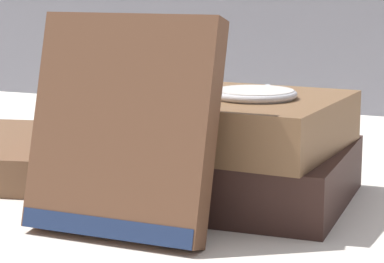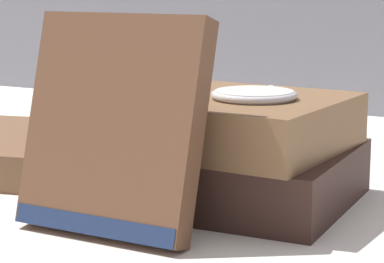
{
  "view_description": "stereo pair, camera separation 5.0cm",
  "coord_description": "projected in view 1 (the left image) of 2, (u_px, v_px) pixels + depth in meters",
  "views": [
    {
      "loc": [
        0.25,
        -0.53,
        0.16
      ],
      "look_at": [
        0.04,
        -0.02,
        0.05
      ],
      "focal_mm": 75.0,
      "sensor_mm": 36.0,
      "label": 1
    },
    {
      "loc": [
        0.3,
        -0.5,
        0.16
      ],
      "look_at": [
        0.04,
        -0.02,
        0.05
      ],
      "focal_mm": 75.0,
      "sensor_mm": 36.0,
      "label": 2
    }
  ],
  "objects": [
    {
      "name": "book_leaning_front",
      "position": [
        122.0,
        134.0,
        0.49
      ],
      "size": [
        0.12,
        0.05,
        0.14
      ],
      "rotation": [
        -0.27,
        0.0,
        0.0
      ],
      "color": "brown",
      "rests_on": "ground_plane"
    },
    {
      "name": "pocket_watch",
      "position": [
        255.0,
        94.0,
        0.55
      ],
      "size": [
        0.06,
        0.06,
        0.01
      ],
      "color": "silver",
      "rests_on": "book_flat_top"
    },
    {
      "name": "book_flat_bottom",
      "position": [
        205.0,
        170.0,
        0.59
      ],
      "size": [
        0.2,
        0.15,
        0.04
      ],
      "rotation": [
        0.0,
        0.0,
        0.05
      ],
      "color": "#331E19",
      "rests_on": "ground_plane"
    },
    {
      "name": "ground_plane",
      "position": [
        159.0,
        191.0,
        0.6
      ],
      "size": [
        3.0,
        3.0,
        0.0
      ],
      "primitive_type": "plane",
      "color": "silver"
    },
    {
      "name": "book_flat_top",
      "position": [
        208.0,
        119.0,
        0.58
      ],
      "size": [
        0.18,
        0.15,
        0.04
      ],
      "rotation": [
        0.0,
        0.0,
        -0.05
      ],
      "color": "brown",
      "rests_on": "book_flat_bottom"
    }
  ]
}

